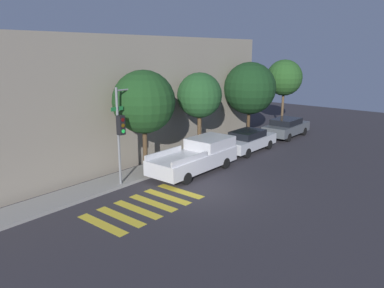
% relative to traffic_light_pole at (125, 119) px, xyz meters
% --- Properties ---
extents(ground_plane, '(60.00, 60.00, 0.00)m').
position_rel_traffic_light_pole_xyz_m(ground_plane, '(1.63, -3.37, -3.25)').
color(ground_plane, '#2D2B30').
extents(sidewalk, '(26.00, 1.75, 0.14)m').
position_rel_traffic_light_pole_xyz_m(sidewalk, '(1.63, 0.71, -3.18)').
color(sidewalk, gray).
rests_on(sidewalk, ground).
extents(building_row, '(26.00, 6.00, 7.20)m').
position_rel_traffic_light_pole_xyz_m(building_row, '(1.63, 4.99, 0.35)').
color(building_row, gray).
rests_on(building_row, ground).
extents(crosswalk, '(4.92, 2.60, 0.00)m').
position_rel_traffic_light_pole_xyz_m(crosswalk, '(-1.27, -2.57, -3.24)').
color(crosswalk, gold).
rests_on(crosswalk, ground).
extents(traffic_light_pole, '(2.05, 0.56, 4.77)m').
position_rel_traffic_light_pole_xyz_m(traffic_light_pole, '(0.00, 0.00, 0.00)').
color(traffic_light_pole, slate).
rests_on(traffic_light_pole, ground).
extents(pickup_truck, '(5.39, 2.07, 1.67)m').
position_rel_traffic_light_pole_xyz_m(pickup_truck, '(3.85, -1.27, -2.40)').
color(pickup_truck, '#BCBCC1').
rests_on(pickup_truck, ground).
extents(sedan_near_corner, '(4.42, 1.76, 1.39)m').
position_rel_traffic_light_pole_xyz_m(sedan_near_corner, '(9.09, -1.27, -2.51)').
color(sedan_near_corner, '#B7BABF').
rests_on(sedan_near_corner, ground).
extents(sedan_middle, '(4.37, 1.89, 1.42)m').
position_rel_traffic_light_pole_xyz_m(sedan_middle, '(14.60, -1.27, -2.50)').
color(sedan_middle, '#4C5156').
rests_on(sedan_middle, ground).
extents(tree_near_corner, '(3.22, 3.22, 5.48)m').
position_rel_traffic_light_pole_xyz_m(tree_near_corner, '(1.65, 0.46, 0.61)').
color(tree_near_corner, '#42301E').
rests_on(tree_near_corner, ground).
extents(tree_midblock, '(2.70, 2.70, 5.14)m').
position_rel_traffic_light_pole_xyz_m(tree_midblock, '(6.19, 0.46, 0.53)').
color(tree_midblock, '#4C3823').
rests_on(tree_midblock, ground).
extents(tree_far_end, '(3.70, 3.70, 5.62)m').
position_rel_traffic_light_pole_xyz_m(tree_far_end, '(11.93, 0.46, 0.52)').
color(tree_far_end, '#42301E').
rests_on(tree_far_end, ground).
extents(tree_behind_truck, '(2.92, 2.92, 5.69)m').
position_rel_traffic_light_pole_xyz_m(tree_behind_truck, '(17.30, 0.46, 0.96)').
color(tree_behind_truck, brown).
rests_on(tree_behind_truck, ground).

